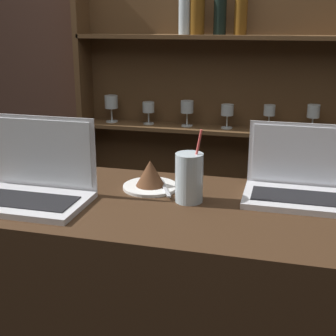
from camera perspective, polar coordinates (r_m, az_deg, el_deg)
back_wall at (r=2.52m, az=6.40°, el=12.54°), size 7.00×0.06×2.70m
back_shelf at (r=2.50m, az=7.13°, el=3.88°), size 1.59×0.18×1.86m
laptop_near at (r=1.45m, az=-15.98°, el=-1.74°), size 0.34×0.23×0.24m
laptop_far at (r=1.47m, az=15.88°, el=-1.72°), size 0.33×0.21×0.22m
cake_plate at (r=1.50m, az=-2.16°, el=-1.13°), size 0.18×0.18×0.09m
water_glass at (r=1.38m, az=2.60°, el=-1.18°), size 0.08×0.08×0.22m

